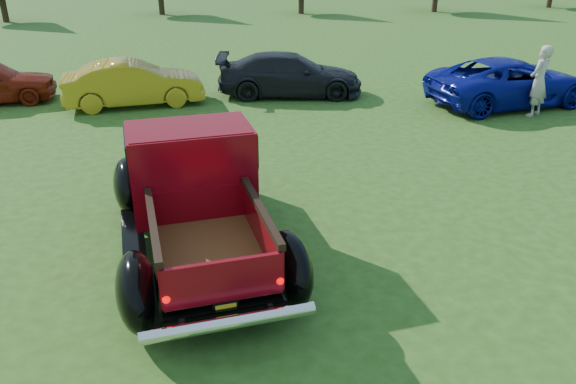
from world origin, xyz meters
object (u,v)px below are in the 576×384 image
at_px(show_car_yellow, 133,83).
at_px(show_car_blue, 510,82).
at_px(show_car_grey, 290,75).
at_px(spectator, 539,81).
at_px(pickup_truck, 193,188).

distance_m(show_car_yellow, show_car_blue, 11.33).
bearing_deg(show_car_grey, spectator, -108.21).
xyz_separation_m(show_car_yellow, show_car_blue, (11.20, -1.72, 0.03)).
bearing_deg(show_car_yellow, pickup_truck, -176.19).
xyz_separation_m(pickup_truck, show_car_yellow, (-1.72, 8.63, -0.28)).
bearing_deg(show_car_blue, spectator, 178.65).
distance_m(show_car_grey, spectator, 7.34).
relative_size(pickup_truck, spectator, 2.84).
height_order(pickup_truck, spectator, pickup_truck).
bearing_deg(pickup_truck, show_car_yellow, 94.26).
distance_m(pickup_truck, show_car_grey, 9.59).
relative_size(show_car_yellow, spectator, 2.06).
bearing_deg(pickup_truck, show_car_blue, 29.09).
xyz_separation_m(pickup_truck, show_car_grey, (3.11, 9.07, -0.29)).
height_order(pickup_truck, show_car_yellow, pickup_truck).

